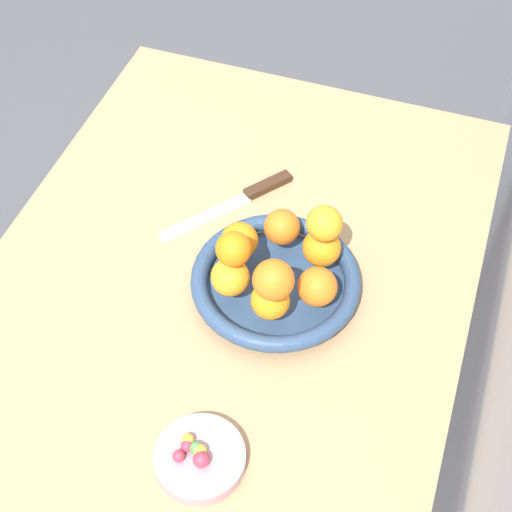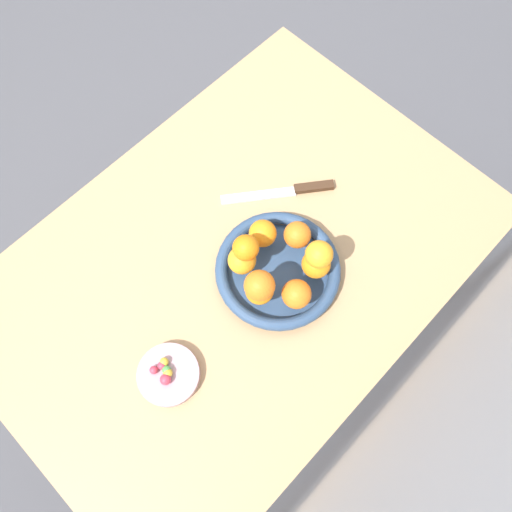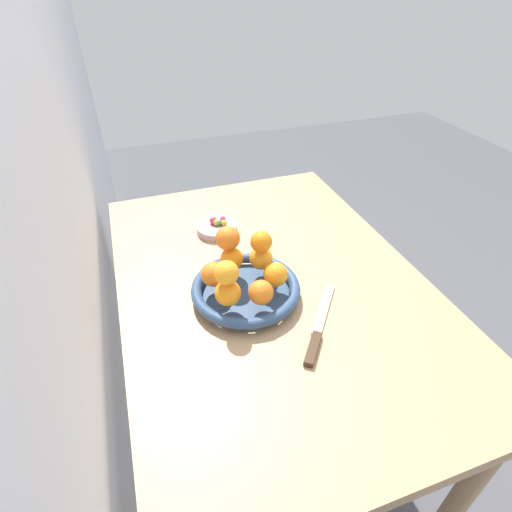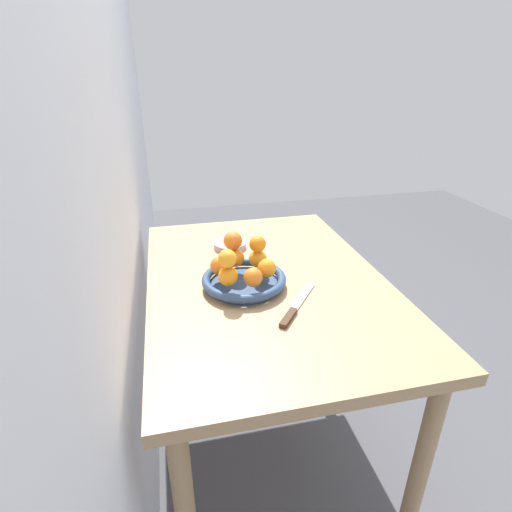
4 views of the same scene
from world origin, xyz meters
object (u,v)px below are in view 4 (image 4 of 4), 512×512
orange_5 (220,266)px  candy_ball_2 (231,240)px  orange_2 (267,268)px  candy_ball_0 (227,239)px  orange_0 (228,276)px  fruit_bowl (244,280)px  candy_ball_4 (235,240)px  candy_dish (230,245)px  candy_ball_3 (235,238)px  orange_3 (258,259)px  dining_table (266,301)px  candy_ball_5 (230,240)px  orange_7 (233,241)px  candy_ball_1 (236,241)px  orange_1 (253,277)px  orange_6 (257,243)px  knife (295,307)px  orange_8 (227,259)px  orange_4 (235,258)px

orange_5 → candy_ball_2: (0.28, -0.08, -0.04)m
orange_2 → candy_ball_0: size_ratio=2.64×
orange_0 → fruit_bowl: bearing=-49.0°
orange_0 → candy_ball_4: size_ratio=3.55×
candy_dish → candy_ball_3: 0.03m
orange_3 → candy_dish: bearing=11.0°
dining_table → candy_ball_5: bearing=16.2°
orange_2 → candy_ball_0: orange_2 is taller
orange_5 → orange_7: (0.05, -0.05, 0.06)m
candy_dish → candy_ball_1: bearing=-118.1°
orange_0 → orange_2: bearing=-78.0°
orange_0 → orange_1: orange_0 is taller
orange_6 → candy_ball_5: size_ratio=2.86×
dining_table → candy_ball_1: bearing=12.3°
fruit_bowl → orange_1: orange_1 is taller
candy_ball_1 → orange_2: bearing=-172.7°
orange_7 → candy_ball_1: orange_7 is taller
knife → candy_dish: bearing=13.3°
orange_3 → orange_7: orange_7 is taller
orange_3 → candy_ball_0: size_ratio=2.65×
fruit_bowl → orange_0: size_ratio=4.45×
fruit_bowl → candy_ball_0: (0.31, 0.00, 0.01)m
orange_0 → candy_ball_5: size_ratio=3.23×
orange_8 → candy_ball_0: bearing=-8.7°
fruit_bowl → orange_4: size_ratio=4.59×
orange_0 → candy_ball_5: 0.36m
candy_ball_1 → candy_ball_5: size_ratio=0.95×
orange_8 → candy_ball_5: bearing=-10.0°
orange_2 → candy_ball_3: size_ratio=3.53×
orange_3 → knife: (-0.21, -0.06, -0.06)m
candy_ball_0 → orange_2: bearing=-168.6°
orange_2 → orange_4: size_ratio=1.01×
fruit_bowl → orange_4: orange_4 is taller
orange_5 → orange_7: size_ratio=1.00×
fruit_bowl → orange_4: 0.08m
orange_5 → candy_ball_3: bearing=-18.8°
orange_3 → candy_ball_3: bearing=5.6°
orange_5 → knife: bearing=-134.5°
candy_ball_0 → candy_ball_3: candy_ball_0 is taller
candy_ball_5 → knife: candy_ball_5 is taller
candy_ball_2 → knife: bearing=-167.2°
orange_7 → candy_ball_3: size_ratio=3.62×
orange_6 → orange_7: orange_7 is taller
orange_0 → candy_ball_0: orange_0 is taller
fruit_bowl → orange_8: orange_8 is taller
orange_3 → orange_6: orange_6 is taller
dining_table → candy_ball_1: size_ratio=62.87×
orange_3 → candy_ball_1: 0.25m
orange_0 → candy_ball_4: bearing=-13.0°
orange_1 → candy_ball_2: 0.37m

